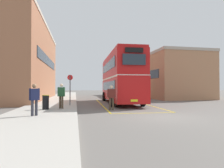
# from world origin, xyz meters

# --- Properties ---
(ground_plane) EXTENTS (135.60, 135.60, 0.00)m
(ground_plane) POSITION_xyz_m (0.00, 14.40, 0.00)
(ground_plane) COLOR #66605B
(sidewalk_left) EXTENTS (4.00, 57.60, 0.14)m
(sidewalk_left) POSITION_xyz_m (-6.50, 16.80, 0.07)
(sidewalk_left) COLOR #B2ADA3
(sidewalk_left) RESTS_ON ground
(brick_building_left) EXTENTS (6.73, 19.21, 9.31)m
(brick_building_left) POSITION_xyz_m (-11.40, 16.15, 4.66)
(brick_building_left) COLOR #9E6647
(brick_building_left) RESTS_ON ground
(depot_building_right) EXTENTS (7.36, 12.53, 6.35)m
(depot_building_right) POSITION_xyz_m (9.11, 17.11, 3.18)
(depot_building_right) COLOR #AD7A56
(depot_building_right) RESTS_ON ground
(double_decker_bus) EXTENTS (3.13, 10.68, 4.75)m
(double_decker_bus) POSITION_xyz_m (-0.23, 8.88, 2.51)
(double_decker_bus) COLOR black
(double_decker_bus) RESTS_ON ground
(single_deck_bus) EXTENTS (3.25, 8.86, 3.02)m
(single_deck_bus) POSITION_xyz_m (3.29, 25.23, 1.64)
(single_deck_bus) COLOR black
(single_deck_bus) RESTS_ON ground
(pedestrian_boarding) EXTENTS (0.57, 0.31, 1.73)m
(pedestrian_boarding) POSITION_xyz_m (-2.13, 3.50, 1.00)
(pedestrian_boarding) COLOR #473828
(pedestrian_boarding) RESTS_ON ground
(pedestrian_waiting_near) EXTENTS (0.51, 0.49, 1.70)m
(pedestrian_waiting_near) POSITION_xyz_m (-5.55, 3.81, 1.12)
(pedestrian_waiting_near) COLOR #473828
(pedestrian_waiting_near) RESTS_ON sidewalk_left
(pedestrian_waiting_far) EXTENTS (0.50, 0.45, 1.63)m
(pedestrian_waiting_far) POSITION_xyz_m (-6.66, 0.68, 1.07)
(pedestrian_waiting_far) COLOR #2D2D38
(pedestrian_waiting_far) RESTS_ON sidewalk_left
(litter_bin) EXTENTS (0.44, 0.44, 0.94)m
(litter_bin) POSITION_xyz_m (-6.52, 3.51, 0.61)
(litter_bin) COLOR black
(litter_bin) RESTS_ON sidewalk_left
(bus_stop_sign) EXTENTS (0.44, 0.12, 2.46)m
(bus_stop_sign) POSITION_xyz_m (-5.03, 6.22, 1.63)
(bus_stop_sign) COLOR #4C4C51
(bus_stop_sign) RESTS_ON sidewalk_left
(bay_marking_yellow) EXTENTS (4.70, 12.75, 0.01)m
(bay_marking_yellow) POSITION_xyz_m (-0.26, 6.93, 0.00)
(bay_marking_yellow) COLOR gold
(bay_marking_yellow) RESTS_ON ground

